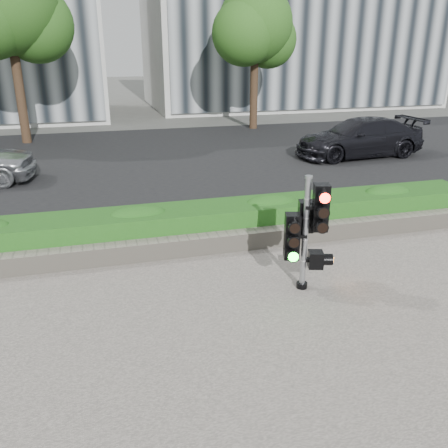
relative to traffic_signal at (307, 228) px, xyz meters
The scene contains 11 objects.
ground 1.57m from the traffic_signal, behind, with size 120.00×120.00×0.00m, color #51514C.
sidewalk 3.06m from the traffic_signal, 113.56° to the right, with size 16.00×11.00×0.03m, color #9E9389.
road 9.98m from the traffic_signal, 96.66° to the left, with size 60.00×13.00×0.02m, color black.
curb 3.37m from the traffic_signal, 110.95° to the left, with size 60.00×0.25×0.12m, color gray.
stone_wall 2.27m from the traffic_signal, 123.23° to the left, with size 12.00×0.32×0.34m, color gray.
hedge 2.76m from the traffic_signal, 115.56° to the left, with size 12.00×1.00×0.68m, color #40912C.
building_right 27.19m from the traffic_signal, 68.39° to the left, with size 18.00×10.00×12.00m, color #B7B7B2.
tree_left 16.00m from the traffic_signal, 111.47° to the left, with size 4.61×4.03×7.34m.
tree_right 16.37m from the traffic_signal, 74.30° to the left, with size 4.10×3.58×6.53m.
traffic_signal is the anchor object (origin of this frame).
car_dark 10.37m from the traffic_signal, 55.09° to the left, with size 1.86×4.57×1.33m, color black.
Camera 1 is at (-1.88, -6.07, 3.66)m, focal length 38.00 mm.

